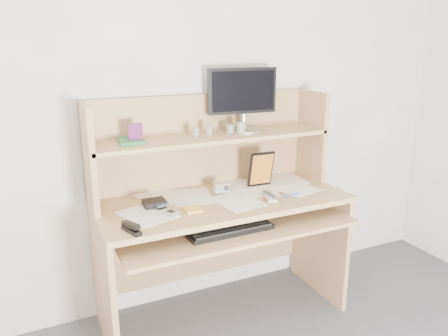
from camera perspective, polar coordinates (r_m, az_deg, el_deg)
name	(u,v)px	position (r m, az deg, el deg)	size (l,w,h in m)	color
back_wall	(201,102)	(2.61, -3.09, 8.59)	(3.60, 0.04, 2.50)	white
desk	(217,203)	(2.53, -0.86, -4.61)	(1.40, 0.70, 1.30)	tan
paper_clutter	(223,198)	(2.45, -0.08, -3.93)	(1.32, 0.54, 0.01)	white
keyboard	(229,228)	(2.28, 0.66, -7.88)	(0.46, 0.17, 0.03)	black
tv_remote	(270,196)	(2.45, 5.97, -3.69)	(0.05, 0.18, 0.02)	#B0B0AB
flip_phone	(170,212)	(2.23, -7.02, -5.72)	(0.04, 0.08, 0.02)	#AAAAAC
stapler	(131,227)	(2.06, -12.02, -7.57)	(0.03, 0.13, 0.04)	black
wallet	(154,203)	(2.35, -9.09, -4.49)	(0.12, 0.09, 0.03)	black
sticky_note_pad	(192,210)	(2.28, -4.17, -5.44)	(0.08, 0.08, 0.01)	yellow
digital_camera	(221,188)	(2.52, -0.36, -2.59)	(0.09, 0.03, 0.05)	#BCBCBF
game_case	(261,169)	(2.61, 4.85, -0.14)	(0.15, 0.02, 0.21)	black
blue_pen	(291,195)	(2.50, 8.72, -3.49)	(0.01, 0.01, 0.13)	blue
card_box	(135,133)	(2.34, -11.51, 4.50)	(0.07, 0.02, 0.10)	maroon
shelf_book	(131,141)	(2.36, -12.04, 3.51)	(0.13, 0.18, 0.02)	#317B4C
chip_stack_a	(196,132)	(2.44, -3.73, 4.66)	(0.04, 0.04, 0.05)	black
chip_stack_b	(241,128)	(2.51, 2.19, 5.23)	(0.05, 0.05, 0.07)	white
chip_stack_c	(230,129)	(2.53, 0.78, 5.10)	(0.04, 0.04, 0.05)	black
chip_stack_d	(209,130)	(2.47, -1.97, 4.97)	(0.04, 0.04, 0.07)	silver
monitor	(243,98)	(2.60, 2.46, 9.17)	(0.43, 0.21, 0.37)	#9F9EA3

